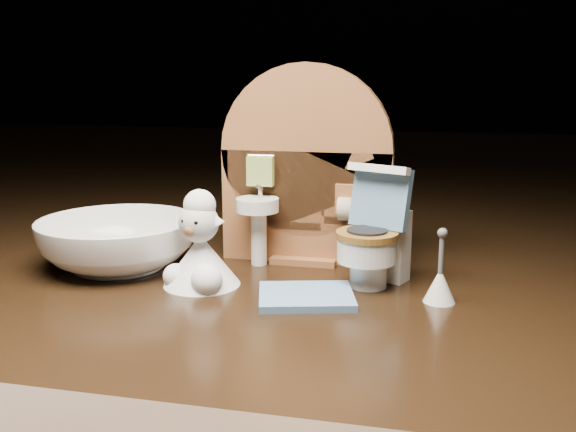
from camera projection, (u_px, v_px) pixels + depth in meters
backdrop_panel at (305, 177)px, 0.49m from camera, size 0.13×0.05×0.15m
toy_toilet at (375, 241)px, 0.44m from camera, size 0.05×0.06×0.08m
bath_mat at (306, 296)px, 0.41m from camera, size 0.07×0.06×0.00m
toilet_brush at (440, 283)px, 0.41m from camera, size 0.02×0.02×0.05m
plush_lamb at (200, 252)px, 0.44m from camera, size 0.05×0.05×0.07m
ceramic_bowl at (118, 243)px, 0.48m from camera, size 0.14×0.14×0.04m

